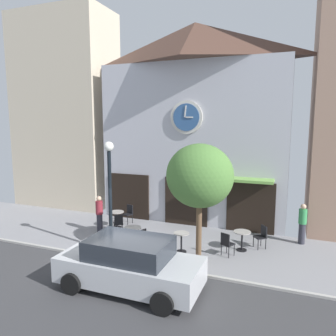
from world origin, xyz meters
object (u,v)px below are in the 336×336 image
object	(u,v)px
street_tree	(200,176)
cafe_chair_right_end	(262,235)
cafe_chair_left_end	(129,212)
pedestrian_maroon	(99,214)
street_lamp	(110,197)
parked_car_silver	(130,264)
pedestrian_green	(302,223)
cafe_table_leftmost	(117,217)
cafe_table_near_curb	(133,232)
cafe_table_rightmost	(242,237)
cafe_table_center_right	(181,240)
cafe_chair_by_entrance	(227,242)
cafe_chair_curbside	(118,222)
cafe_chair_facing_street	(141,238)

from	to	relation	value
street_tree	cafe_chair_right_end	xyz separation A→B (m)	(1.99, 2.07, -2.57)
cafe_chair_left_end	pedestrian_maroon	distance (m)	1.80
street_lamp	cafe_chair_left_end	size ratio (longest dim) A/B	4.71
cafe_chair_right_end	parked_car_silver	xyz separation A→B (m)	(-3.40, -4.62, 0.23)
cafe_chair_right_end	parked_car_silver	size ratio (longest dim) A/B	0.21
street_lamp	pedestrian_green	xyz separation A→B (m)	(6.84, 3.53, -1.29)
street_tree	pedestrian_maroon	bearing A→B (deg)	165.16
cafe_table_leftmost	cafe_table_near_curb	xyz separation A→B (m)	(1.68, -1.63, -0.02)
cafe_table_rightmost	cafe_chair_right_end	bearing A→B (deg)	37.22
cafe_chair_left_end	cafe_chair_right_end	world-z (taller)	same
cafe_chair_right_end	cafe_table_leftmost	bearing A→B (deg)	179.09
cafe_table_rightmost	pedestrian_maroon	world-z (taller)	pedestrian_maroon
street_lamp	cafe_table_rightmost	size ratio (longest dim) A/B	5.57
cafe_table_center_right	cafe_table_near_curb	bearing A→B (deg)	179.97
cafe_table_near_curb	cafe_chair_by_entrance	distance (m)	3.77
cafe_table_center_right	pedestrian_green	bearing A→B (deg)	30.92
street_lamp	cafe_table_near_curb	size ratio (longest dim) A/B	5.81
parked_car_silver	pedestrian_green	bearing A→B (deg)	49.28
cafe_table_center_right	street_tree	bearing A→B (deg)	-33.19
street_tree	cafe_table_leftmost	world-z (taller)	street_tree
cafe_table_center_right	parked_car_silver	bearing A→B (deg)	-100.49
cafe_chair_right_end	parked_car_silver	bearing A→B (deg)	-126.35
pedestrian_maroon	cafe_chair_right_end	bearing A→B (deg)	6.13
parked_car_silver	street_tree	bearing A→B (deg)	61.11
cafe_table_near_curb	cafe_chair_curbside	distance (m)	1.49
street_lamp	cafe_table_rightmost	bearing A→B (deg)	22.68
cafe_chair_by_entrance	pedestrian_green	world-z (taller)	pedestrian_green
cafe_table_rightmost	cafe_chair_by_entrance	bearing A→B (deg)	-120.84
cafe_chair_right_end	cafe_chair_facing_street	bearing A→B (deg)	-154.68
parked_car_silver	cafe_chair_curbside	bearing A→B (deg)	123.87
cafe_chair_facing_street	cafe_chair_left_end	bearing A→B (deg)	125.36
street_lamp	cafe_chair_facing_street	world-z (taller)	street_lamp
cafe_table_near_curb	cafe_chair_right_end	world-z (taller)	cafe_chair_right_end
street_tree	cafe_table_leftmost	size ratio (longest dim) A/B	5.46
cafe_table_rightmost	cafe_chair_left_end	world-z (taller)	cafe_chair_left_end
street_lamp	cafe_chair_by_entrance	world-z (taller)	street_lamp
cafe_chair_facing_street	pedestrian_maroon	bearing A→B (deg)	154.33
cafe_table_center_right	cafe_chair_left_end	distance (m)	4.33
street_tree	cafe_chair_right_end	world-z (taller)	street_tree
pedestrian_green	cafe_chair_by_entrance	bearing A→B (deg)	-138.34
cafe_table_center_right	parked_car_silver	size ratio (longest dim) A/B	0.18
cafe_chair_left_end	pedestrian_green	bearing A→B (deg)	1.02
street_tree	cafe_chair_by_entrance	size ratio (longest dim) A/B	4.70
cafe_chair_by_entrance	street_tree	bearing A→B (deg)	-137.17
cafe_table_leftmost	parked_car_silver	world-z (taller)	parked_car_silver
cafe_table_rightmost	cafe_chair_right_end	distance (m)	0.87
pedestrian_maroon	cafe_table_center_right	bearing A→B (deg)	-10.57
street_tree	cafe_table_center_right	world-z (taller)	street_tree
cafe_table_center_right	cafe_chair_curbside	distance (m)	3.39
street_tree	street_lamp	bearing A→B (deg)	-173.23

